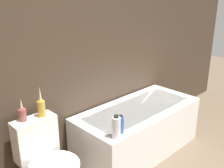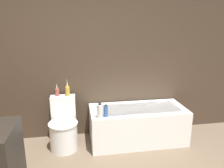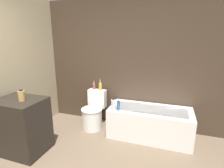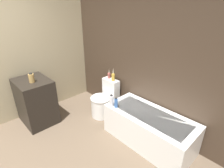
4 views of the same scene
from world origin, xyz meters
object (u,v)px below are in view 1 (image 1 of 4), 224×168
Objects in this scene: vase_silver at (41,107)px; shampoo_bottle_short at (121,125)px; bathtub at (138,129)px; vase_gold at (22,113)px; shampoo_bottle_tall at (116,127)px.

vase_silver is 0.73m from shampoo_bottle_short.
vase_gold is (-1.24, 0.24, 0.54)m from bathtub.
shampoo_bottle_short is (0.09, 0.03, -0.02)m from shampoo_bottle_tall.
bathtub is 1.23m from vase_silver.
shampoo_bottle_short reaches higher than bathtub.
vase_gold is at bearing 169.15° from bathtub.
vase_gold reaches higher than shampoo_bottle_tall.
vase_silver is 0.68m from shampoo_bottle_tall.
vase_gold is 1.14× the size of shampoo_bottle_short.
vase_silver is 1.53× the size of shampoo_bottle_short.
vase_silver is at bearing -12.01° from vase_gold.
bathtub is 7.26× the size of vase_gold.
vase_silver is at bearing 133.31° from shampoo_bottle_tall.
vase_silver is at bearing 169.32° from bathtub.
shampoo_bottle_short is at bearing -34.63° from vase_gold.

